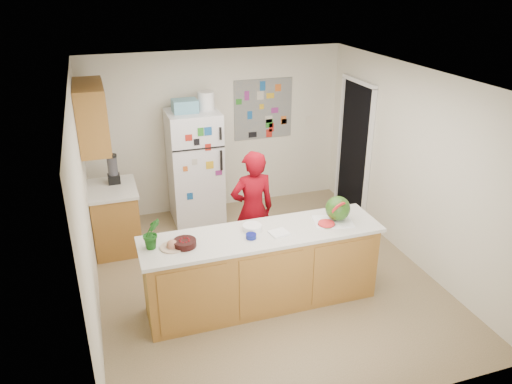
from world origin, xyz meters
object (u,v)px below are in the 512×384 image
object	(u,v)px
refrigerator	(195,167)
watermelon	(338,208)
person	(253,210)
cherry_bowl	(185,243)

from	to	relation	value
refrigerator	watermelon	world-z (taller)	refrigerator
person	watermelon	distance (m)	1.15
refrigerator	cherry_bowl	size ratio (longest dim) A/B	6.99
watermelon	cherry_bowl	bearing A→B (deg)	-178.93
refrigerator	watermelon	size ratio (longest dim) A/B	6.01
person	watermelon	world-z (taller)	person
refrigerator	cherry_bowl	bearing A→B (deg)	-104.23
refrigerator	person	size ratio (longest dim) A/B	1.08
refrigerator	watermelon	bearing A→B (deg)	-63.94
person	cherry_bowl	size ratio (longest dim) A/B	6.45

